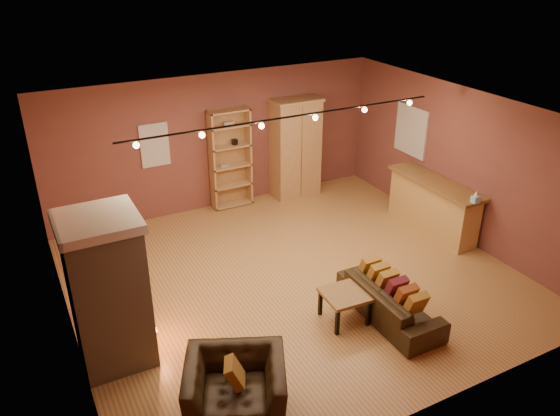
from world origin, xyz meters
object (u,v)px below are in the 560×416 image
fireplace (109,291)px  loveseat (390,295)px  bar_counter (433,205)px  armoire (295,148)px  bookcase (229,158)px  coffee_table (345,297)px  armchair (235,381)px

fireplace → loveseat: bearing=-14.7°
bar_counter → armoire: bearing=119.4°
bookcase → coffee_table: (-0.09, -4.49, -0.66)m
bookcase → coffee_table: size_ratio=3.18×
fireplace → bar_counter: fireplace is taller
fireplace → bookcase: bearing=49.1°
fireplace → loveseat: size_ratio=1.16×
bookcase → armoire: (1.48, -0.16, 0.02)m
armoire → armchair: bearing=-125.3°
bar_counter → coffee_table: bar_counter is taller
armchair → loveseat: bearing=38.2°
fireplace → bar_counter: (6.24, 0.87, -0.54)m
armoire → armchair: 6.45m
fireplace → bar_counter: bearing=7.9°
bookcase → armchair: 5.88m
fireplace → armoire: bearing=37.2°
bar_counter → coffee_table: (-3.10, -1.61, -0.12)m
armoire → loveseat: 4.71m
bookcase → armchair: (-2.23, -5.41, -0.56)m
bookcase → bar_counter: (3.00, -2.87, -0.54)m
armoire → coffee_table: size_ratio=3.29×
armchair → armoire: bearing=79.2°
bar_counter → loveseat: size_ratio=1.16×
armoire → armchair: (-3.71, -5.25, -0.58)m
bookcase → bar_counter: size_ratio=0.98×
bar_counter → coffee_table: size_ratio=3.24×
armoire → loveseat: bearing=-101.5°
bookcase → fireplace: bearing=-130.9°
armchair → coffee_table: armchair is taller
bar_counter → armchair: 5.82m
armoire → armchair: size_ratio=1.59×
fireplace → coffee_table: bearing=-13.3°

